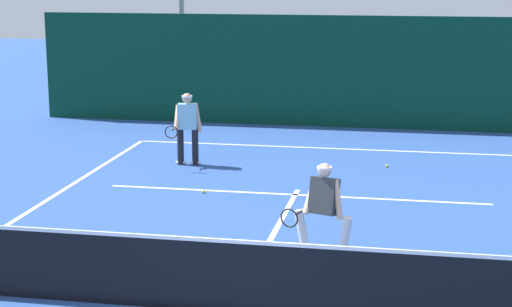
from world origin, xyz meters
TOP-DOWN VIEW (x-y plane):
  - court_line_baseline_far at (0.00, 10.55)m, footprint 9.38×0.10m
  - court_line_service at (0.00, 6.01)m, footprint 7.65×0.10m
  - court_line_centre at (0.00, 3.20)m, footprint 0.10×6.40m
  - tennis_net at (0.00, 0.00)m, footprint 10.29×0.09m
  - player_near at (0.97, 2.14)m, footprint 1.07×0.82m
  - player_far at (-2.80, 8.18)m, footprint 0.69×0.88m
  - tennis_ball at (1.70, 8.76)m, footprint 0.07×0.07m
  - tennis_ball_extra at (-1.83, 5.80)m, footprint 0.07×0.07m
  - back_fence_windscreen at (0.00, 13.53)m, footprint 17.11×0.12m

SIDE VIEW (x-z plane):
  - court_line_baseline_far at x=0.00m, z-range 0.00..0.01m
  - court_line_service at x=0.00m, z-range 0.00..0.01m
  - court_line_centre at x=0.00m, z-range 0.00..0.01m
  - tennis_ball at x=1.70m, z-range 0.00..0.07m
  - tennis_ball_extra at x=-1.83m, z-range 0.00..0.07m
  - tennis_net at x=0.00m, z-range -0.02..1.06m
  - player_near at x=0.97m, z-range 0.07..1.65m
  - player_far at x=-2.80m, z-range 0.09..1.74m
  - back_fence_windscreen at x=0.00m, z-range 0.00..3.13m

